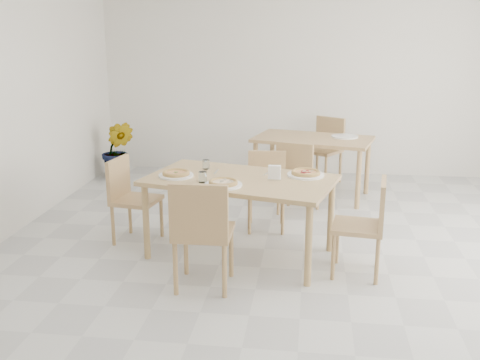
# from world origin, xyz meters

# --- Properties ---
(main_table) EXTENTS (1.85, 1.33, 0.75)m
(main_table) POSITION_xyz_m (-0.59, 0.28, 0.68)
(main_table) COLOR tan
(main_table) RESTS_ON ground
(chair_south) EXTENTS (0.46, 0.46, 0.93)m
(chair_south) POSITION_xyz_m (-0.80, -0.50, 0.54)
(chair_south) COLOR tan
(chair_south) RESTS_ON ground
(chair_north) EXTENTS (0.43, 0.43, 0.81)m
(chair_north) POSITION_xyz_m (-0.41, 1.08, 0.47)
(chair_north) COLOR tan
(chair_north) RESTS_ON ground
(chair_west) EXTENTS (0.48, 0.48, 0.84)m
(chair_west) POSITION_xyz_m (-1.73, 0.51, 0.49)
(chair_west) COLOR tan
(chair_west) RESTS_ON ground
(chair_east) EXTENTS (0.47, 0.47, 0.85)m
(chair_east) POSITION_xyz_m (0.54, -0.02, 0.49)
(chair_east) COLOR tan
(chair_east) RESTS_ON ground
(plate_margherita) EXTENTS (0.32, 0.32, 0.02)m
(plate_margherita) POSITION_xyz_m (-1.19, 0.26, 0.76)
(plate_margherita) COLOR white
(plate_margherita) RESTS_ON main_table
(plate_mushroom) EXTENTS (0.33, 0.33, 0.02)m
(plate_mushroom) POSITION_xyz_m (-0.70, -0.00, 0.76)
(plate_mushroom) COLOR white
(plate_mushroom) RESTS_ON main_table
(plate_pepperoni) EXTENTS (0.34, 0.34, 0.02)m
(plate_pepperoni) POSITION_xyz_m (-0.00, 0.43, 0.76)
(plate_pepperoni) COLOR white
(plate_pepperoni) RESTS_ON main_table
(pizza_margherita) EXTENTS (0.28, 0.28, 0.03)m
(pizza_margherita) POSITION_xyz_m (-1.19, 0.26, 0.78)
(pizza_margherita) COLOR tan
(pizza_margherita) RESTS_ON plate_margherita
(pizza_mushroom) EXTENTS (0.33, 0.33, 0.03)m
(pizza_mushroom) POSITION_xyz_m (-0.70, -0.00, 0.78)
(pizza_mushroom) COLOR tan
(pizza_mushroom) RESTS_ON plate_mushroom
(pizza_pepperoni) EXTENTS (0.32, 0.32, 0.03)m
(pizza_pepperoni) POSITION_xyz_m (-0.00, 0.43, 0.78)
(pizza_pepperoni) COLOR tan
(pizza_pepperoni) RESTS_ON plate_pepperoni
(tumbler_a) EXTENTS (0.07, 0.07, 0.10)m
(tumbler_a) POSITION_xyz_m (-0.90, 0.09, 0.80)
(tumbler_a) COLOR white
(tumbler_a) RESTS_ON main_table
(tumbler_b) EXTENTS (0.07, 0.07, 0.09)m
(tumbler_b) POSITION_xyz_m (-0.96, 0.57, 0.80)
(tumbler_b) COLOR white
(tumbler_b) RESTS_ON main_table
(napkin_holder) EXTENTS (0.12, 0.06, 0.14)m
(napkin_holder) POSITION_xyz_m (-0.28, 0.24, 0.81)
(napkin_holder) COLOR silver
(napkin_holder) RESTS_ON main_table
(fork_a) EXTENTS (0.08, 0.19, 0.01)m
(fork_a) POSITION_xyz_m (-0.36, 0.47, 0.75)
(fork_a) COLOR silver
(fork_a) RESTS_ON main_table
(fork_b) EXTENTS (0.02, 0.18, 0.01)m
(fork_b) POSITION_xyz_m (-0.84, 0.46, 0.75)
(fork_b) COLOR silver
(fork_b) RESTS_ON main_table
(second_table) EXTENTS (1.57, 1.12, 0.75)m
(second_table) POSITION_xyz_m (0.06, 2.30, 0.66)
(second_table) COLOR tan
(second_table) RESTS_ON ground
(chair_back_s) EXTENTS (0.52, 0.52, 0.85)m
(chair_back_s) POSITION_xyz_m (-0.11, 1.53, 0.50)
(chair_back_s) COLOR tan
(chair_back_s) RESTS_ON ground
(chair_back_n) EXTENTS (0.61, 0.61, 0.89)m
(chair_back_n) POSITION_xyz_m (0.23, 3.01, 0.51)
(chair_back_n) COLOR tan
(chair_back_n) RESTS_ON ground
(plate_empty) EXTENTS (0.33, 0.33, 0.02)m
(plate_empty) POSITION_xyz_m (0.45, 2.38, 0.76)
(plate_empty) COLOR white
(plate_empty) RESTS_ON second_table
(potted_plant) EXTENTS (0.48, 0.40, 0.82)m
(potted_plant) POSITION_xyz_m (-2.65, 2.79, 0.41)
(potted_plant) COLOR #1E6628
(potted_plant) RESTS_ON ground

